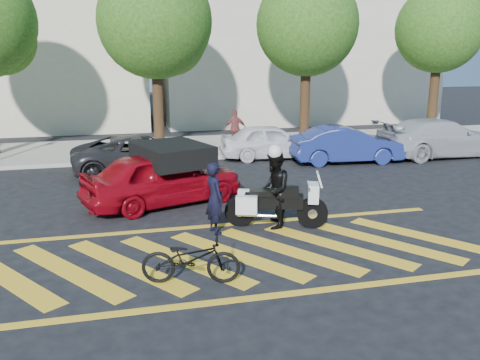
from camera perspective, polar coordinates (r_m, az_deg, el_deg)
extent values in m
plane|color=black|center=(10.45, -3.06, -8.67)|extent=(90.00, 90.00, 0.00)
cube|color=#9E998E|center=(21.91, -8.98, 3.52)|extent=(60.00, 5.00, 0.15)
cube|color=yellow|center=(10.52, -24.75, -9.84)|extent=(2.43, 3.21, 0.01)
cube|color=yellow|center=(10.35, -18.69, -9.64)|extent=(2.43, 3.21, 0.01)
cube|color=yellow|center=(10.30, -12.51, -9.33)|extent=(2.43, 3.21, 0.01)
cube|color=yellow|center=(10.36, -6.36, -8.91)|extent=(2.43, 3.21, 0.01)
cube|color=yellow|center=(10.54, -0.36, -8.41)|extent=(2.43, 3.21, 0.01)
cube|color=yellow|center=(10.83, 5.36, -7.84)|extent=(2.43, 3.21, 0.01)
cube|color=yellow|center=(11.22, 10.72, -7.24)|extent=(2.43, 3.21, 0.01)
cube|color=yellow|center=(11.70, 15.66, -6.62)|extent=(2.43, 3.21, 0.01)
cube|color=yellow|center=(12.26, 20.18, -6.02)|extent=(2.43, 3.21, 0.01)
cube|color=yellow|center=(8.76, -0.66, -13.34)|extent=(12.00, 0.20, 0.01)
cube|color=yellow|center=(12.20, -4.74, -5.27)|extent=(12.00, 0.20, 0.01)
cube|color=beige|center=(32.35, 5.89, 16.64)|extent=(16.00, 8.00, 11.00)
sphere|color=#214713|center=(22.17, -25.38, 14.07)|extent=(2.73, 2.73, 2.73)
cylinder|color=black|center=(21.64, -9.18, 8.53)|extent=(0.44, 0.44, 4.00)
sphere|color=#214713|center=(21.58, -9.53, 17.19)|extent=(4.60, 4.60, 4.60)
sphere|color=#214713|center=(21.91, -7.90, 15.39)|extent=(2.99, 2.99, 2.99)
cylinder|color=black|center=(23.10, 7.30, 8.94)|extent=(0.44, 0.44, 4.00)
sphere|color=#214713|center=(23.04, 7.56, 16.92)|extent=(4.40, 4.40, 4.40)
sphere|color=#214713|center=(23.51, 8.64, 15.21)|extent=(2.86, 2.86, 2.86)
cylinder|color=black|center=(26.14, 20.89, 8.74)|extent=(0.44, 0.44, 4.00)
sphere|color=#214713|center=(26.08, 21.50, 15.52)|extent=(4.00, 4.00, 4.00)
sphere|color=#214713|center=(26.65, 22.10, 14.12)|extent=(2.60, 2.60, 2.60)
imported|color=black|center=(11.56, -2.86, -2.04)|extent=(0.53, 0.68, 1.66)
imported|color=black|center=(9.23, -5.55, -8.78)|extent=(1.87, 1.01, 0.93)
cylinder|color=black|center=(12.14, 0.00, -3.52)|extent=(0.74, 0.38, 0.73)
cylinder|color=silver|center=(12.14, 0.00, -3.52)|extent=(0.26, 0.24, 0.22)
cylinder|color=black|center=(12.13, 8.13, -3.68)|extent=(0.74, 0.38, 0.73)
cylinder|color=silver|center=(12.13, 8.13, -3.68)|extent=(0.26, 0.24, 0.22)
cube|color=black|center=(12.03, 3.82, -2.35)|extent=(1.40, 0.71, 0.33)
cube|color=black|center=(11.97, 5.42, -1.37)|extent=(0.57, 0.47, 0.24)
cube|color=black|center=(11.98, 2.52, -1.42)|extent=(0.69, 0.55, 0.13)
cube|color=silver|center=(11.99, 8.22, -1.43)|extent=(0.38, 0.52, 0.44)
cube|color=silver|center=(12.33, 0.92, -2.06)|extent=(0.53, 0.35, 0.42)
cube|color=silver|center=(11.79, 0.74, -2.84)|extent=(0.53, 0.35, 0.42)
imported|color=black|center=(11.93, 3.86, -1.09)|extent=(0.94, 1.07, 1.84)
imported|color=maroon|center=(13.92, -8.67, 0.24)|extent=(4.69, 3.08, 1.48)
imported|color=black|center=(17.62, -10.76, 2.82)|extent=(4.85, 2.37, 1.33)
imported|color=white|center=(19.85, 3.53, 4.34)|extent=(4.09, 1.89, 1.36)
imported|color=navy|center=(19.47, 11.82, 3.90)|extent=(4.26, 1.75, 1.37)
imported|color=#A6A8AD|center=(21.70, 21.51, 4.43)|extent=(5.31, 2.37, 1.51)
imported|color=brown|center=(21.32, -0.54, 5.78)|extent=(0.96, 0.44, 1.60)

